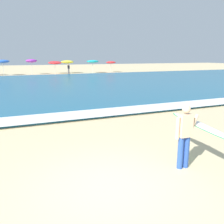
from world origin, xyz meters
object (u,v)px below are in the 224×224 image
object	(u,v)px
beach_umbrella_2	(3,61)
beach_umbrella_7	(111,62)
beach_umbrella_6	(93,61)
surfer_with_board	(193,130)
beach_umbrella_3	(31,61)
beach_umbrella_4	(55,63)
beach_umbrella_5	(67,62)
beachgoer_near_row_left	(69,69)

from	to	relation	value
beach_umbrella_2	beach_umbrella_7	distance (m)	18.03
beach_umbrella_6	beach_umbrella_7	bearing A→B (deg)	13.51
beach_umbrella_7	surfer_with_board	bearing A→B (deg)	-109.62
surfer_with_board	beach_umbrella_3	size ratio (longest dim) A/B	1.02
beach_umbrella_3	beach_umbrella_6	size ratio (longest dim) A/B	1.10
beach_umbrella_2	beach_umbrella_4	xyz separation A→B (m)	(7.97, 0.95, -0.29)
beach_umbrella_2	beach_umbrella_6	distance (m)	14.23
beach_umbrella_4	beach_umbrella_6	distance (m)	6.37
beach_umbrella_4	beach_umbrella_7	xyz separation A→B (m)	(10.04, -0.30, -0.05)
surfer_with_board	beach_umbrella_5	xyz separation A→B (m)	(5.22, 37.24, 0.90)
beach_umbrella_3	beach_umbrella_5	xyz separation A→B (m)	(5.93, 0.78, -0.24)
surfer_with_board	beach_umbrella_4	distance (m)	37.21
surfer_with_board	beach_umbrella_7	world-z (taller)	beach_umbrella_7
beach_umbrella_7	beachgoer_near_row_left	world-z (taller)	beach_umbrella_7
surfer_with_board	beach_umbrella_5	size ratio (longest dim) A/B	1.15
beach_umbrella_7	beachgoer_near_row_left	size ratio (longest dim) A/B	1.28
beach_umbrella_5	beach_umbrella_2	bearing A→B (deg)	-173.73
beach_umbrella_4	beachgoer_near_row_left	bearing A→B (deg)	-30.05
beach_umbrella_5	beachgoer_near_row_left	world-z (taller)	beach_umbrella_5
beach_umbrella_4	beachgoer_near_row_left	world-z (taller)	beach_umbrella_4
beach_umbrella_3	beach_umbrella_5	size ratio (longest dim) A/B	1.13
beach_umbrella_2	beach_umbrella_6	bearing A→B (deg)	-1.05
beach_umbrella_5	beach_umbrella_7	distance (m)	7.90
beach_umbrella_6	beach_umbrella_4	bearing A→B (deg)	169.06
surfer_with_board	beach_umbrella_3	xyz separation A→B (m)	(-0.71, 36.45, 1.13)
beach_umbrella_2	surfer_with_board	bearing A→B (deg)	-82.28
beach_umbrella_3	beach_umbrella_4	bearing A→B (deg)	9.30
beach_umbrella_6	beach_umbrella_3	bearing A→B (deg)	176.63
beach_umbrella_2	beachgoer_near_row_left	xyz separation A→B (m)	(10.00, -0.23, -1.27)
beach_umbrella_4	beach_umbrella_6	size ratio (longest dim) A/B	0.98
beach_umbrella_4	beachgoer_near_row_left	distance (m)	2.54
surfer_with_board	beach_umbrella_5	bearing A→B (deg)	82.01
beachgoer_near_row_left	surfer_with_board	bearing A→B (deg)	-98.09
beach_umbrella_2	beach_umbrella_4	world-z (taller)	beach_umbrella_2
beach_umbrella_4	beach_umbrella_6	world-z (taller)	beach_umbrella_6
beach_umbrella_6	beach_umbrella_7	distance (m)	3.90
surfer_with_board	beach_umbrella_2	size ratio (longest dim) A/B	1.05
surfer_with_board	beach_umbrella_4	xyz separation A→B (m)	(3.07, 37.07, 0.79)
beach_umbrella_5	beach_umbrella_6	xyz separation A→B (m)	(4.10, -1.37, 0.07)
beach_umbrella_6	beachgoer_near_row_left	size ratio (longest dim) A/B	1.44
beach_umbrella_4	beach_umbrella_7	bearing A→B (deg)	-1.71
beach_umbrella_2	beach_umbrella_5	world-z (taller)	beach_umbrella_2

